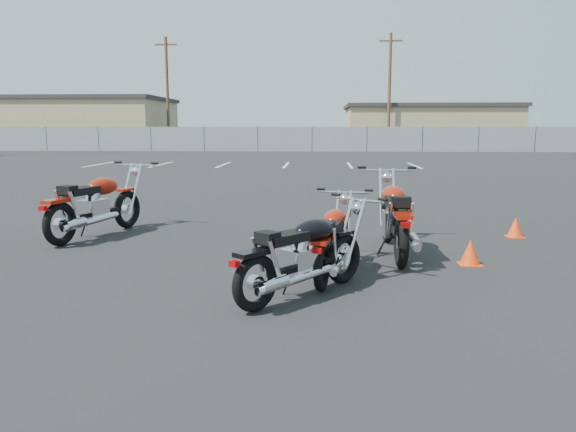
# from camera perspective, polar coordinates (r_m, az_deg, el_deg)

# --- Properties ---
(ground) EXTENTS (120.00, 120.00, 0.00)m
(ground) POSITION_cam_1_polar(r_m,az_deg,el_deg) (6.76, -1.99, -6.23)
(ground) COLOR black
(ground) RESTS_ON ground
(motorcycle_front_red) EXTENTS (1.21, 2.36, 1.16)m
(motorcycle_front_red) POSITION_cam_1_polar(r_m,az_deg,el_deg) (9.68, -18.94, 1.12)
(motorcycle_front_red) COLOR black
(motorcycle_front_red) RESTS_ON ground
(motorcycle_second_black) EXTENTS (1.60, 1.80, 1.00)m
(motorcycle_second_black) POSITION_cam_1_polar(r_m,az_deg,el_deg) (5.91, 1.57, -3.96)
(motorcycle_second_black) COLOR black
(motorcycle_second_black) RESTS_ON ground
(motorcycle_third_red) EXTENTS (0.92, 2.38, 1.17)m
(motorcycle_third_red) POSITION_cam_1_polar(r_m,az_deg,el_deg) (7.99, 10.83, -0.12)
(motorcycle_third_red) COLOR black
(motorcycle_third_red) RESTS_ON ground
(motorcycle_rear_red) EXTENTS (0.81, 1.96, 0.96)m
(motorcycle_rear_red) POSITION_cam_1_polar(r_m,az_deg,el_deg) (6.75, 4.61, -2.47)
(motorcycle_rear_red) COLOR black
(motorcycle_rear_red) RESTS_ON ground
(training_cone_near) EXTENTS (0.27, 0.27, 0.32)m
(training_cone_near) POSITION_cam_1_polar(r_m,az_deg,el_deg) (9.88, 22.09, -1.07)
(training_cone_near) COLOR #FF420D
(training_cone_near) RESTS_ON ground
(training_cone_far) EXTENTS (0.28, 0.28, 0.33)m
(training_cone_far) POSITION_cam_1_polar(r_m,az_deg,el_deg) (7.70, 18.01, -3.52)
(training_cone_far) COLOR #FF420D
(training_cone_far) RESTS_ON ground
(chainlink_fence) EXTENTS (80.06, 0.06, 1.80)m
(chainlink_fence) POSITION_cam_1_polar(r_m,az_deg,el_deg) (41.51, 2.46, 7.81)
(chainlink_fence) COLOR gray
(chainlink_fence) RESTS_ON ground
(tan_building_west) EXTENTS (18.40, 10.40, 4.30)m
(tan_building_west) POSITION_cam_1_polar(r_m,az_deg,el_deg) (53.51, -21.99, 8.79)
(tan_building_west) COLOR tan
(tan_building_west) RESTS_ON ground
(tan_building_east) EXTENTS (14.40, 9.40, 3.70)m
(tan_building_east) POSITION_cam_1_polar(r_m,az_deg,el_deg) (51.36, 13.98, 8.86)
(tan_building_east) COLOR tan
(tan_building_east) RESTS_ON ground
(utility_pole_b) EXTENTS (1.80, 0.24, 9.00)m
(utility_pole_b) POSITION_cam_1_polar(r_m,az_deg,el_deg) (48.26, -12.15, 12.28)
(utility_pole_b) COLOR #493522
(utility_pole_b) RESTS_ON ground
(utility_pole_c) EXTENTS (1.80, 0.24, 9.00)m
(utility_pole_c) POSITION_cam_1_polar(r_m,az_deg,el_deg) (45.91, 10.26, 12.52)
(utility_pole_c) COLOR #493522
(utility_pole_c) RESTS_ON ground
(parking_line_stripes) EXTENTS (15.12, 4.00, 0.01)m
(parking_line_stripes) POSITION_cam_1_polar(r_m,az_deg,el_deg) (26.74, -3.42, 5.20)
(parking_line_stripes) COLOR silver
(parking_line_stripes) RESTS_ON ground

